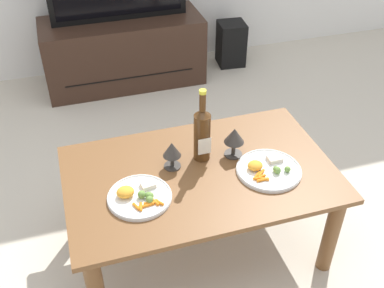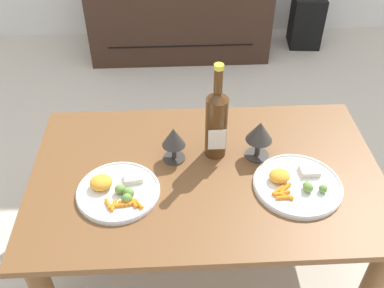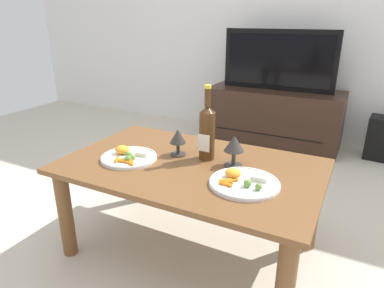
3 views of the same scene
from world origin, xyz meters
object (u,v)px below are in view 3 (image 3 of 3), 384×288
(tv_stand, at_px, (274,117))
(dinner_plate_right, at_px, (244,182))
(wine_bottle, at_px, (207,131))
(goblet_left, at_px, (178,138))
(goblet_right, at_px, (234,145))
(dinner_plate_left, at_px, (129,157))
(floor_speaker, at_px, (381,138))
(dining_table, at_px, (191,180))
(tv_screen, at_px, (279,60))

(tv_stand, xyz_separation_m, dinner_plate_right, (0.33, -1.84, 0.24))
(wine_bottle, height_order, goblet_left, wine_bottle)
(tv_stand, distance_m, goblet_right, 1.73)
(tv_stand, bearing_deg, wine_bottle, -87.15)
(wine_bottle, xyz_separation_m, dinner_plate_left, (-0.33, -0.18, -0.13))
(floor_speaker, bearing_deg, goblet_right, -105.90)
(dinner_plate_left, bearing_deg, wine_bottle, 28.58)
(dining_table, xyz_separation_m, tv_stand, (-0.05, 1.76, -0.14))
(dining_table, relative_size, dinner_plate_left, 4.43)
(tv_screen, relative_size, goblet_right, 6.70)
(tv_stand, height_order, dinner_plate_right, dinner_plate_right)
(wine_bottle, relative_size, goblet_left, 2.69)
(tv_stand, xyz_separation_m, goblet_left, (-0.06, -1.69, 0.32))
(dining_table, distance_m, tv_screen, 1.80)
(wine_bottle, xyz_separation_m, dinner_plate_right, (0.25, -0.18, -0.13))
(tv_stand, relative_size, dinner_plate_right, 4.09)
(dinner_plate_right, bearing_deg, tv_stand, 100.26)
(wine_bottle, bearing_deg, tv_stand, 92.85)
(tv_stand, bearing_deg, dinner_plate_left, -97.66)
(wine_bottle, height_order, goblet_right, wine_bottle)
(goblet_right, bearing_deg, tv_stand, 97.73)
(wine_bottle, bearing_deg, dining_table, -111.66)
(dining_table, xyz_separation_m, tv_screen, (-0.05, 1.76, 0.37))
(tv_screen, relative_size, dinner_plate_left, 3.66)
(dining_table, bearing_deg, wine_bottle, 68.34)
(goblet_right, distance_m, dinner_plate_right, 0.21)
(tv_stand, relative_size, wine_bottle, 3.31)
(tv_screen, height_order, wine_bottle, tv_screen)
(tv_screen, height_order, dinner_plate_right, tv_screen)
(dining_table, bearing_deg, goblet_left, 146.36)
(floor_speaker, xyz_separation_m, wine_bottle, (-0.81, -1.70, 0.44))
(goblet_left, relative_size, goblet_right, 0.91)
(tv_screen, bearing_deg, goblet_left, -92.15)
(dining_table, height_order, dinner_plate_right, dinner_plate_right)
(dining_table, relative_size, tv_stand, 1.01)
(goblet_right, bearing_deg, dining_table, -158.58)
(tv_stand, bearing_deg, goblet_right, -82.27)
(tv_screen, height_order, dinner_plate_left, tv_screen)
(floor_speaker, distance_m, goblet_right, 1.89)
(dinner_plate_left, distance_m, dinner_plate_right, 0.58)
(tv_screen, xyz_separation_m, goblet_right, (0.23, -1.68, -0.19))
(floor_speaker, bearing_deg, dinner_plate_right, -101.40)
(tv_screen, height_order, goblet_left, tv_screen)
(goblet_right, height_order, dinner_plate_right, goblet_right)
(tv_stand, distance_m, dinner_plate_left, 1.88)
(tv_stand, relative_size, goblet_right, 8.07)
(tv_screen, height_order, goblet_right, tv_screen)
(dining_table, bearing_deg, goblet_right, 21.42)
(goblet_right, height_order, dinner_plate_left, goblet_right)
(dining_table, height_order, goblet_left, goblet_left)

